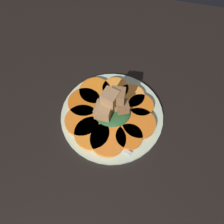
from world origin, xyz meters
TOP-DOWN VIEW (x-y plane):
  - table_slab at (0.00, 0.00)cm, footprint 120.00×120.00cm
  - plate at (0.00, 0.00)cm, footprint 30.01×30.01cm
  - carrot_slice_0 at (-8.80, 1.42)cm, footprint 9.84×9.84cm
  - carrot_slice_1 at (-7.62, -4.55)cm, footprint 9.93×9.93cm
  - carrot_slice_2 at (-3.85, -7.64)cm, footprint 9.79×9.79cm
  - carrot_slice_3 at (0.93, -8.35)cm, footprint 9.91×9.91cm
  - carrot_slice_4 at (6.36, -6.22)cm, footprint 7.45×7.45cm
  - carrot_slice_5 at (8.22, -1.56)cm, footprint 9.56×9.56cm
  - carrot_slice_6 at (7.76, 4.35)cm, footprint 7.47×7.47cm
  - carrot_slice_7 at (4.21, 6.91)cm, footprint 8.31×8.31cm
  - carrot_slice_8 at (-1.00, 8.50)cm, footprint 8.10×8.10cm
  - carrot_slice_9 at (-6.92, 6.16)cm, footprint 9.62×9.62cm
  - center_pile at (-0.05, -0.14)cm, footprint 10.95×9.86cm
  - fork at (-0.83, -7.11)cm, footprint 17.31×8.81cm

SIDE VIEW (x-z plane):
  - table_slab at x=0.00cm, z-range 0.00..2.00cm
  - plate at x=0.00cm, z-range 1.99..3.04cm
  - fork at x=-0.83cm, z-range 3.10..3.50cm
  - carrot_slice_0 at x=-8.80cm, z-range 3.10..4.35cm
  - carrot_slice_1 at x=-7.62cm, z-range 3.10..4.35cm
  - carrot_slice_2 at x=-3.85cm, z-range 3.10..4.35cm
  - carrot_slice_3 at x=0.93cm, z-range 3.10..4.35cm
  - carrot_slice_4 at x=6.36cm, z-range 3.10..4.35cm
  - carrot_slice_5 at x=8.22cm, z-range 3.10..4.35cm
  - carrot_slice_6 at x=7.76cm, z-range 3.10..4.35cm
  - carrot_slice_7 at x=4.21cm, z-range 3.10..4.35cm
  - carrot_slice_8 at x=-1.00cm, z-range 3.10..4.35cm
  - carrot_slice_9 at x=-6.92cm, z-range 3.10..4.35cm
  - center_pile at x=-0.05cm, z-range 1.55..11.86cm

